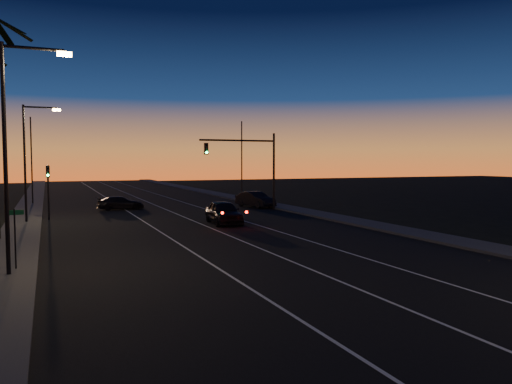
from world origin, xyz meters
name	(u,v)px	position (x,y,z in m)	size (l,w,h in m)	color
road	(206,230)	(0.00, 30.00, 0.01)	(20.00, 170.00, 0.01)	black
sidewalk_left	(17,239)	(-11.20, 30.00, 0.08)	(2.40, 170.00, 0.16)	#3D3D3A
sidewalk_right	(351,221)	(11.20, 30.00, 0.08)	(2.40, 170.00, 0.16)	#3D3D3A
lane_stripe_left	(161,232)	(-3.00, 30.00, 0.02)	(0.12, 160.00, 0.01)	silver
lane_stripe_mid	(213,229)	(0.50, 30.00, 0.02)	(0.12, 160.00, 0.01)	silver
lane_stripe_right	(262,226)	(4.00, 30.00, 0.02)	(0.12, 160.00, 0.01)	silver
streetlight_left_near	(13,140)	(-10.70, 20.00, 5.32)	(2.55, 0.26, 9.00)	black
streetlight_left_far	(29,153)	(-10.69, 38.00, 5.06)	(2.55, 0.26, 8.50)	black
street_sign	(15,232)	(-10.80, 21.00, 1.66)	(0.70, 0.06, 2.60)	black
signal_mast	(250,158)	(7.14, 39.99, 4.78)	(7.10, 0.41, 7.00)	black
signal_post	(48,182)	(-9.50, 39.98, 2.89)	(0.28, 0.37, 4.20)	black
far_pole_left	(32,161)	(-11.00, 55.00, 4.50)	(0.14, 0.14, 9.00)	black
far_pole_right	(242,161)	(11.00, 52.00, 4.50)	(0.14, 0.14, 9.00)	black
lead_car	(224,212)	(2.07, 32.46, 0.84)	(2.35, 5.56, 1.66)	black
right_car	(255,199)	(9.00, 43.21, 0.77)	(2.78, 4.87, 1.52)	black
cross_car	(121,203)	(-3.36, 45.82, 0.63)	(4.25, 1.76, 1.23)	black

